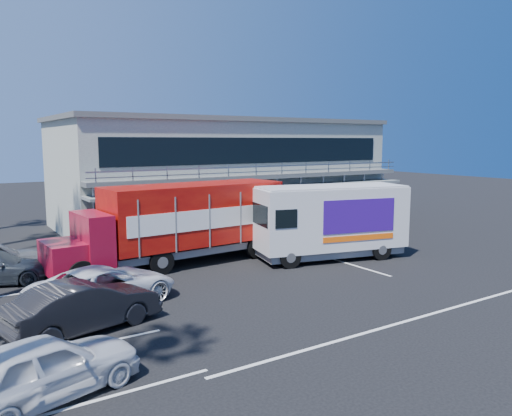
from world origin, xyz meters
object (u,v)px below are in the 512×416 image
white_van (330,220)px  parked_car_a (43,368)px  red_truck (181,221)px  parked_car_b (84,306)px

white_van → parked_car_a: size_ratio=1.77×
white_van → parked_car_a: (-14.49, -6.91, -1.17)m
red_truck → white_van: (6.68, -2.95, -0.15)m
white_van → parked_car_a: bearing=-141.4°
parked_car_b → white_van: bearing=-90.2°
red_truck → white_van: size_ratio=1.45×
white_van → parked_car_b: 13.13m
parked_car_a → parked_car_b: size_ratio=0.93×
white_van → red_truck: bearing=169.3°
red_truck → parked_car_b: bearing=-138.2°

